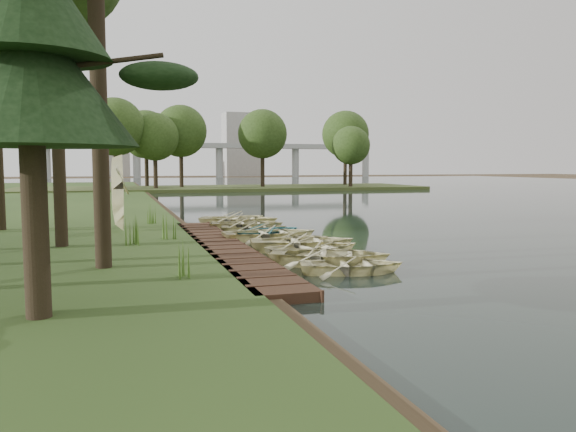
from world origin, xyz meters
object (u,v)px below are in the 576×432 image
object	(u,v)px
rowboat_0	(352,262)
rowboat_1	(330,253)
pine_tree	(30,34)
stored_rowboat	(121,223)
boardwalk	(223,249)
rowboat_2	(315,246)

from	to	relation	value
rowboat_0	rowboat_1	world-z (taller)	rowboat_1
rowboat_0	pine_tree	xyz separation A→B (m)	(-7.82, -3.15, 5.16)
rowboat_0	stored_rowboat	distance (m)	12.21
rowboat_0	rowboat_1	distance (m)	1.38
stored_rowboat	boardwalk	bearing A→B (deg)	-151.24
boardwalk	pine_tree	size ratio (longest dim) A/B	1.93
rowboat_1	rowboat_2	world-z (taller)	rowboat_1
rowboat_1	stored_rowboat	xyz separation A→B (m)	(-6.05, 9.15, 0.21)
boardwalk	pine_tree	bearing A→B (deg)	-121.70
rowboat_0	pine_tree	world-z (taller)	pine_tree
rowboat_1	stored_rowboat	bearing A→B (deg)	58.48
boardwalk	rowboat_0	distance (m)	5.74
rowboat_0	stored_rowboat	xyz separation A→B (m)	(-6.18, 10.52, 0.28)
boardwalk	rowboat_1	size ratio (longest dim) A/B	4.34
rowboat_1	pine_tree	distance (m)	10.28
rowboat_1	pine_tree	bearing A→B (deg)	145.44
stored_rowboat	rowboat_2	bearing A→B (deg)	-143.04
rowboat_0	stored_rowboat	bearing A→B (deg)	44.00
boardwalk	rowboat_1	bearing A→B (deg)	-54.03
rowboat_0	stored_rowboat	world-z (taller)	stored_rowboat
rowboat_1	rowboat_2	bearing A→B (deg)	20.36
rowboat_1	pine_tree	xyz separation A→B (m)	(-7.70, -4.53, 5.09)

